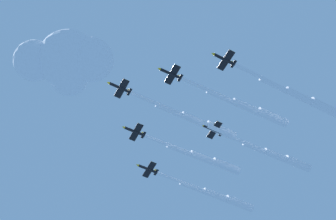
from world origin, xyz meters
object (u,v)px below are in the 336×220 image
(jet_lead, at_px, (196,120))
(jet_starboard_inner, at_px, (203,158))
(jet_starboard_mid, at_px, (217,195))
(jet_port_inner, at_px, (248,107))
(jet_port_outer, at_px, (277,156))
(jet_port_mid, at_px, (301,97))

(jet_lead, distance_m, jet_starboard_inner, 18.83)
(jet_lead, bearing_deg, jet_starboard_mid, -110.03)
(jet_port_inner, relative_size, jet_port_outer, 1.08)
(jet_starboard_mid, bearing_deg, jet_starboard_inner, 66.89)
(jet_lead, bearing_deg, jet_starboard_inner, -106.35)
(jet_port_mid, height_order, jet_port_outer, jet_port_outer)
(jet_port_inner, distance_m, jet_port_mid, 20.27)
(jet_port_mid, relative_size, jet_starboard_mid, 1.00)
(jet_lead, height_order, jet_starboard_inner, jet_lead)
(jet_port_inner, relative_size, jet_starboard_inner, 1.05)
(jet_lead, xyz_separation_m, jet_port_inner, (-18.83, 9.11, -0.92))
(jet_lead, height_order, jet_starboard_mid, jet_lead)
(jet_port_inner, xyz_separation_m, jet_port_outer, (-16.68, -23.41, -0.17))
(jet_port_inner, bearing_deg, jet_starboard_inner, -63.42)
(jet_port_mid, bearing_deg, jet_starboard_mid, -67.10)
(jet_lead, distance_m, jet_starboard_mid, 41.21)
(jet_port_inner, bearing_deg, jet_starboard_mid, -84.33)
(jet_port_inner, bearing_deg, jet_lead, -25.82)
(jet_starboard_inner, height_order, jet_starboard_mid, jet_starboard_inner)
(jet_port_mid, height_order, jet_starboard_mid, jet_port_mid)
(jet_port_mid, distance_m, jet_starboard_mid, 60.22)
(jet_starboard_inner, relative_size, jet_port_mid, 0.94)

